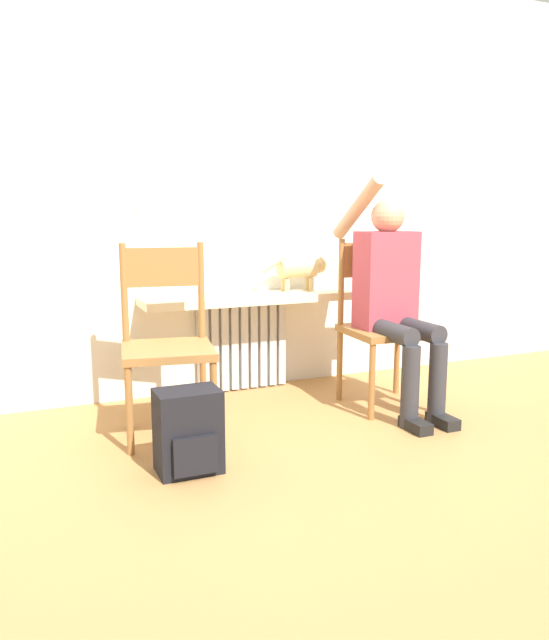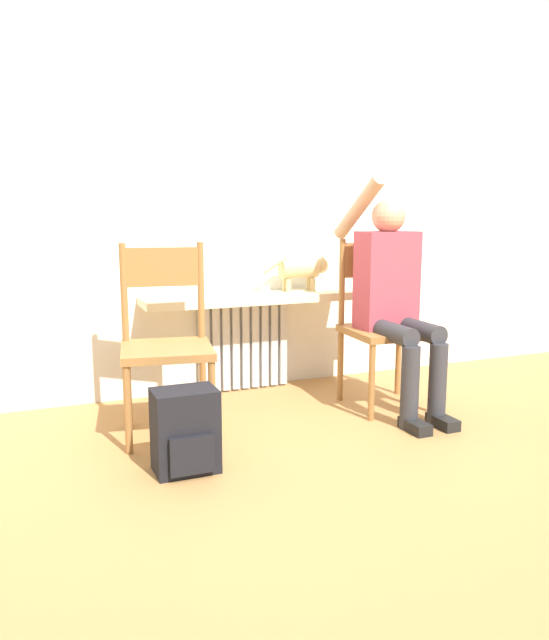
{
  "view_description": "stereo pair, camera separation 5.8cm",
  "coord_description": "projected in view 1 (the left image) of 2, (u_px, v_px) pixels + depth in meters",
  "views": [
    {
      "loc": [
        -1.38,
        -2.6,
        1.17
      ],
      "look_at": [
        0.0,
        0.62,
        0.55
      ],
      "focal_mm": 35.0,
      "sensor_mm": 36.0,
      "label": 1
    },
    {
      "loc": [
        -1.33,
        -2.62,
        1.17
      ],
      "look_at": [
        0.0,
        0.62,
        0.55
      ],
      "focal_mm": 35.0,
      "sensor_mm": 36.0,
      "label": 2
    }
  ],
  "objects": [
    {
      "name": "ground_plane",
      "position": [
        324.0,
        448.0,
        3.09
      ],
      "size": [
        12.0,
        12.0,
        0.0
      ],
      "primitive_type": "plane",
      "color": "#B27F47"
    },
    {
      "name": "wall_with_window",
      "position": [
        237.0,
        181.0,
        3.97
      ],
      "size": [
        7.0,
        0.06,
        2.7
      ],
      "color": "white",
      "rests_on": "ground_plane"
    },
    {
      "name": "radiator",
      "position": [
        242.0,
        345.0,
        4.08
      ],
      "size": [
        0.6,
        0.08,
        0.59
      ],
      "color": "silver",
      "rests_on": "ground_plane"
    },
    {
      "name": "windowsill",
      "position": [
        248.0,
        298.0,
        3.92
      ],
      "size": [
        1.35,
        0.33,
        0.05
      ],
      "color": "beige",
      "rests_on": "radiator"
    },
    {
      "name": "window_glass",
      "position": [
        239.0,
        188.0,
        3.95
      ],
      "size": [
        1.3,
        0.01,
        1.33
      ],
      "color": "white",
      "rests_on": "windowsill"
    },
    {
      "name": "chair_left",
      "position": [
        167.0,
        340.0,
        3.22
      ],
      "size": [
        0.53,
        0.53,
        1.0
      ],
      "rotation": [
        0.0,
        0.0,
        -0.16
      ],
      "color": "#9E6B38",
      "rests_on": "ground_plane"
    },
    {
      "name": "chair_right",
      "position": [
        382.0,
        322.0,
        3.73
      ],
      "size": [
        0.48,
        0.48,
        1.0
      ],
      "rotation": [
        0.0,
        0.0,
        -0.05
      ],
      "color": "#9E6B38",
      "rests_on": "ground_plane"
    },
    {
      "name": "person",
      "position": [
        394.0,
        293.0,
        3.6
      ],
      "size": [
        0.36,
        0.95,
        1.37
      ],
      "color": "#333338",
      "rests_on": "ground_plane"
    },
    {
      "name": "cat",
      "position": [
        302.0,
        269.0,
        4.07
      ],
      "size": [
        0.47,
        0.12,
        0.23
      ],
      "color": "#DBB77A",
      "rests_on": "windowsill"
    },
    {
      "name": "backpack",
      "position": [
        188.0,
        432.0,
        2.79
      ],
      "size": [
        0.28,
        0.23,
        0.38
      ],
      "color": "black",
      "rests_on": "ground_plane"
    }
  ]
}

